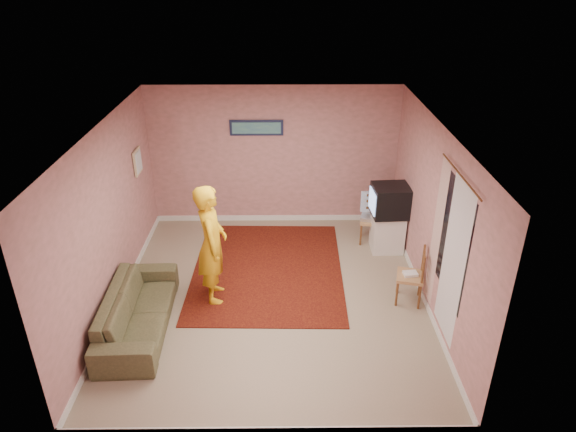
{
  "coord_description": "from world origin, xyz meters",
  "views": [
    {
      "loc": [
        0.17,
        -6.32,
        4.55
      ],
      "look_at": [
        0.24,
        0.6,
        1.04
      ],
      "focal_mm": 32.0,
      "sensor_mm": 36.0,
      "label": 1
    }
  ],
  "objects_px": {
    "chair_a": "(372,215)",
    "person": "(212,244)",
    "tv_cabinet": "(387,232)",
    "sofa": "(138,310)",
    "crt_tv": "(390,201)",
    "chair_b": "(411,270)"
  },
  "relations": [
    {
      "from": "chair_b",
      "to": "sofa",
      "type": "bearing_deg",
      "value": -67.19
    },
    {
      "from": "chair_a",
      "to": "sofa",
      "type": "xyz_separation_m",
      "value": [
        -3.52,
        -2.36,
        -0.24
      ]
    },
    {
      "from": "tv_cabinet",
      "to": "chair_a",
      "type": "relative_size",
      "value": 1.42
    },
    {
      "from": "tv_cabinet",
      "to": "sofa",
      "type": "height_order",
      "value": "tv_cabinet"
    },
    {
      "from": "tv_cabinet",
      "to": "crt_tv",
      "type": "height_order",
      "value": "crt_tv"
    },
    {
      "from": "crt_tv",
      "to": "person",
      "type": "distance_m",
      "value": 3.12
    },
    {
      "from": "tv_cabinet",
      "to": "chair_b",
      "type": "height_order",
      "value": "chair_b"
    },
    {
      "from": "chair_a",
      "to": "sofa",
      "type": "relative_size",
      "value": 0.23
    },
    {
      "from": "crt_tv",
      "to": "chair_b",
      "type": "xyz_separation_m",
      "value": [
        0.06,
        -1.5,
        -0.39
      ]
    },
    {
      "from": "crt_tv",
      "to": "chair_a",
      "type": "height_order",
      "value": "crt_tv"
    },
    {
      "from": "tv_cabinet",
      "to": "crt_tv",
      "type": "relative_size",
      "value": 1.05
    },
    {
      "from": "person",
      "to": "chair_a",
      "type": "bearing_deg",
      "value": -63.99
    },
    {
      "from": "tv_cabinet",
      "to": "chair_a",
      "type": "bearing_deg",
      "value": 131.74
    },
    {
      "from": "chair_b",
      "to": "sofa",
      "type": "distance_m",
      "value": 3.85
    },
    {
      "from": "chair_a",
      "to": "person",
      "type": "distance_m",
      "value": 3.07
    },
    {
      "from": "chair_a",
      "to": "person",
      "type": "bearing_deg",
      "value": -137.19
    },
    {
      "from": "chair_b",
      "to": "person",
      "type": "xyz_separation_m",
      "value": [
        -2.85,
        0.12,
        0.37
      ]
    },
    {
      "from": "sofa",
      "to": "chair_a",
      "type": "bearing_deg",
      "value": -58.22
    },
    {
      "from": "tv_cabinet",
      "to": "person",
      "type": "height_order",
      "value": "person"
    },
    {
      "from": "sofa",
      "to": "person",
      "type": "xyz_separation_m",
      "value": [
        0.95,
        0.71,
        0.61
      ]
    },
    {
      "from": "tv_cabinet",
      "to": "sofa",
      "type": "xyz_separation_m",
      "value": [
        -3.75,
        -2.1,
        -0.04
      ]
    },
    {
      "from": "tv_cabinet",
      "to": "person",
      "type": "relative_size",
      "value": 0.37
    }
  ]
}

